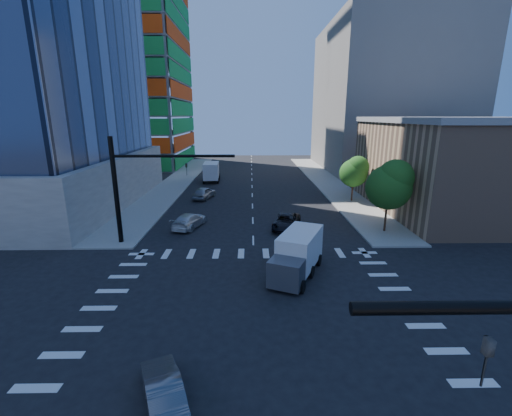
{
  "coord_description": "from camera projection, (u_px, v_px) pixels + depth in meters",
  "views": [
    {
      "loc": [
        -0.2,
        -16.65,
        10.73
      ],
      "look_at": [
        0.19,
        8.0,
        4.07
      ],
      "focal_mm": 24.0,
      "sensor_mm": 36.0,
      "label": 1
    }
  ],
  "objects": [
    {
      "name": "ground",
      "position": [
        255.0,
        317.0,
        18.87
      ],
      "size": [
        160.0,
        160.0,
        0.0
      ],
      "primitive_type": "plane",
      "color": "black",
      "rests_on": "ground"
    },
    {
      "name": "road_markings",
      "position": [
        255.0,
        317.0,
        18.87
      ],
      "size": [
        20.0,
        20.0,
        0.01
      ],
      "primitive_type": "cube",
      "color": "silver",
      "rests_on": "ground"
    },
    {
      "name": "sidewalk_ne",
      "position": [
        326.0,
        181.0,
        57.65
      ],
      "size": [
        5.0,
        60.0,
        0.15
      ],
      "primitive_type": "cube",
      "color": "gray",
      "rests_on": "ground"
    },
    {
      "name": "sidewalk_nw",
      "position": [
        177.0,
        182.0,
        57.28
      ],
      "size": [
        5.0,
        60.0,
        0.15
      ],
      "primitive_type": "cube",
      "color": "gray",
      "rests_on": "ground"
    },
    {
      "name": "construction_building",
      "position": [
        121.0,
        47.0,
        71.82
      ],
      "size": [
        25.16,
        34.5,
        70.6
      ],
      "color": "slate",
      "rests_on": "ground"
    },
    {
      "name": "commercial_building",
      "position": [
        471.0,
        165.0,
        39.1
      ],
      "size": [
        20.5,
        22.5,
        10.6
      ],
      "color": "tan",
      "rests_on": "ground"
    },
    {
      "name": "bg_building_ne",
      "position": [
        386.0,
        99.0,
        68.72
      ],
      "size": [
        24.0,
        30.0,
        28.0
      ],
      "primitive_type": "cube",
      "color": "slate",
      "rests_on": "ground"
    },
    {
      "name": "signal_mast_nw",
      "position": [
        133.0,
        181.0,
        28.39
      ],
      "size": [
        10.2,
        0.4,
        9.0
      ],
      "color": "black",
      "rests_on": "sidewalk_nw"
    },
    {
      "name": "tree_south",
      "position": [
        391.0,
        184.0,
        31.26
      ],
      "size": [
        4.16,
        4.16,
        6.82
      ],
      "color": "#382316",
      "rests_on": "sidewalk_ne"
    },
    {
      "name": "tree_north",
      "position": [
        355.0,
        171.0,
        43.03
      ],
      "size": [
        3.54,
        3.52,
        5.78
      ],
      "color": "#382316",
      "rests_on": "sidewalk_ne"
    },
    {
      "name": "car_nb_far",
      "position": [
        287.0,
        222.0,
        33.5
      ],
      "size": [
        3.47,
        5.41,
        1.39
      ],
      "primitive_type": "imported",
      "rotation": [
        0.0,
        0.0,
        -0.25
      ],
      "color": "black",
      "rests_on": "ground"
    },
    {
      "name": "car_sb_near",
      "position": [
        189.0,
        220.0,
        33.87
      ],
      "size": [
        3.3,
        5.24,
        1.42
      ],
      "primitive_type": "imported",
      "rotation": [
        0.0,
        0.0,
        2.85
      ],
      "color": "silver",
      "rests_on": "ground"
    },
    {
      "name": "car_sb_mid",
      "position": [
        204.0,
        193.0,
        45.69
      ],
      "size": [
        3.02,
        4.97,
        1.58
      ],
      "primitive_type": "imported",
      "rotation": [
        0.0,
        0.0,
        2.88
      ],
      "color": "#9DA0A5",
      "rests_on": "ground"
    },
    {
      "name": "car_sb_cross",
      "position": [
        163.0,
        388.0,
        13.11
      ],
      "size": [
        2.71,
        4.01,
        1.25
      ],
      "primitive_type": "imported",
      "rotation": [
        0.0,
        0.0,
        3.55
      ],
      "color": "#57575C",
      "rests_on": "ground"
    },
    {
      "name": "box_truck_near",
      "position": [
        296.0,
        258.0,
        23.38
      ],
      "size": [
        4.46,
        6.07,
        2.93
      ],
      "rotation": [
        0.0,
        0.0,
        -0.42
      ],
      "color": "black",
      "rests_on": "ground"
    },
    {
      "name": "box_truck_far",
      "position": [
        212.0,
        173.0,
        58.02
      ],
      "size": [
        2.87,
        6.2,
        3.19
      ],
      "rotation": [
        0.0,
        0.0,
        3.19
      ],
      "color": "black",
      "rests_on": "ground"
    }
  ]
}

